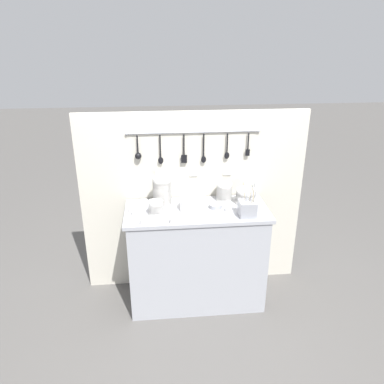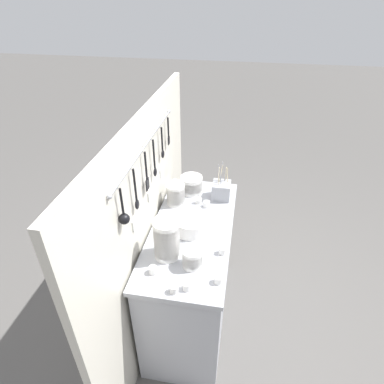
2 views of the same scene
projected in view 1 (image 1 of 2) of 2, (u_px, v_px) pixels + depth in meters
ground_plane at (196, 298)px, 3.44m from camera, size 20.00×20.00×0.00m
counter at (197, 256)px, 3.26m from camera, size 1.18×0.53×0.90m
back_wall at (193, 202)px, 3.39m from camera, size 1.98×0.09×1.65m
bowl_stack_back_corner at (162, 192)px, 3.10m from camera, size 0.15×0.15×0.26m
bowl_stack_wide_centre at (246, 196)px, 3.17m from camera, size 0.17×0.17×0.13m
bowl_stack_tall_left at (224, 192)px, 3.23m from camera, size 0.13×0.13×0.16m
bowl_stack_nested_right at (156, 208)px, 2.98m from camera, size 0.11×0.11×0.12m
plate_stack at (194, 204)px, 3.07m from camera, size 0.23×0.23×0.10m
steel_mixing_bowl at (216, 206)px, 3.11m from camera, size 0.11×0.11×0.03m
cutlery_caddy at (247, 208)px, 2.95m from camera, size 0.13×0.13×0.28m
cup_edge_far at (145, 202)px, 3.17m from camera, size 0.05×0.05×0.04m
cup_by_caddy at (134, 213)px, 2.97m from camera, size 0.05×0.05×0.04m
cup_mid_row at (131, 210)px, 3.03m from camera, size 0.05×0.05×0.04m
cup_front_left at (228, 209)px, 3.04m from camera, size 0.05×0.05×0.04m
cup_centre at (143, 222)px, 2.84m from camera, size 0.05×0.05×0.04m
cup_back_left at (230, 206)px, 3.10m from camera, size 0.05×0.05×0.04m
cup_edge_near at (173, 220)px, 2.86m from camera, size 0.05×0.05×0.04m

